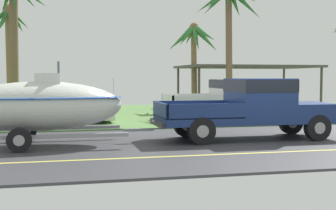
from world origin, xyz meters
TOP-DOWN VIEW (x-y plane):
  - ground at (0.00, 8.38)m, footprint 36.00×22.00m
  - pickup_truck_towing at (0.41, 0.75)m, footprint 5.90×1.97m
  - boat_on_trailer at (-6.26, 0.75)m, footprint 5.90×2.34m
  - parked_pickup_background at (1.83, 6.65)m, footprint 5.61×2.16m
  - parked_sedan_near at (-5.95, 6.73)m, footprint 4.67×1.92m
  - carport_awning at (5.24, 13.23)m, footprint 7.87×5.08m
  - palm_tree_near_left at (-8.47, 13.97)m, footprint 2.88×3.41m
  - palm_tree_near_right at (1.74, 12.43)m, footprint 3.08×3.00m
  - palm_tree_mid at (-7.96, 11.16)m, footprint 3.35×2.73m
  - palm_tree_far_left at (2.80, 9.62)m, footprint 3.47×3.00m

SIDE VIEW (x-z plane):
  - ground at x=0.00m, z-range -0.07..0.04m
  - parked_sedan_near at x=-5.95m, z-range -0.02..1.36m
  - parked_pickup_background at x=1.83m, z-range 0.10..1.98m
  - pickup_truck_towing at x=0.41m, z-range 0.10..2.01m
  - boat_on_trailer at x=-6.26m, z-range -0.05..2.34m
  - carport_awning at x=5.24m, z-range 1.21..3.85m
  - palm_tree_near_right at x=1.74m, z-range 1.34..6.39m
  - palm_tree_near_left at x=-8.47m, z-range 1.28..7.27m
  - palm_tree_far_left at x=2.80m, z-range 1.90..8.65m
  - palm_tree_mid at x=-7.96m, z-range 1.82..8.77m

